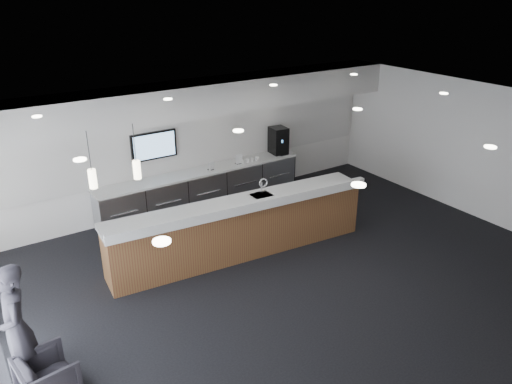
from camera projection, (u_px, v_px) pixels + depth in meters
ground at (296, 278)px, 9.11m from camera, size 10.00×10.00×0.00m
ceiling at (303, 117)px, 7.92m from camera, size 10.00×8.00×0.02m
back_wall at (193, 143)px, 11.58m from camera, size 10.00×0.02×3.00m
right_wall at (478, 151)px, 11.04m from camera, size 0.02×8.00×3.00m
soffit_bulkhead at (200, 98)px, 10.78m from camera, size 10.00×0.90×0.70m
alcove_panel at (194, 140)px, 11.52m from camera, size 9.80×0.06×1.40m
back_credenza at (202, 189)px, 11.71m from camera, size 5.06×0.66×0.95m
wall_tv at (154, 146)px, 10.95m from camera, size 1.05×0.08×0.62m
pendant_left at (145, 176)px, 7.62m from camera, size 0.12×0.12×0.30m
pendant_right at (99, 186)px, 7.27m from camera, size 0.12×0.12×0.30m
ceiling_can_lights at (302, 119)px, 7.94m from camera, size 7.00×5.00×0.02m
service_counter at (240, 227)px, 9.69m from camera, size 5.33×1.32×1.49m
coffee_machine at (278, 140)px, 12.52m from camera, size 0.42×0.53×0.67m
info_sign_left at (211, 166)px, 11.49m from camera, size 0.15×0.06×0.20m
info_sign_right at (239, 159)px, 11.87m from camera, size 0.18×0.02×0.23m
armchair at (48, 377)px, 6.41m from camera, size 0.77×0.75×0.63m
lounge_guest at (16, 328)px, 6.41m from camera, size 0.45×0.67×1.79m
cup_0 at (257, 158)px, 12.14m from camera, size 0.09×0.09×0.09m
cup_1 at (252, 159)px, 12.07m from camera, size 0.13×0.13×0.09m
cup_2 at (247, 161)px, 12.00m from camera, size 0.12×0.12×0.09m
cup_3 at (242, 162)px, 11.93m from camera, size 0.12×0.12×0.09m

